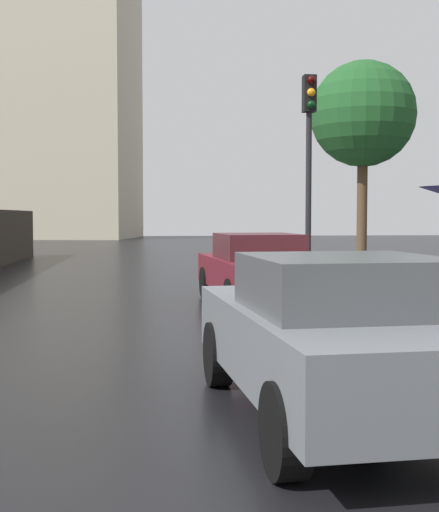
{
  "coord_description": "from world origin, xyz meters",
  "views": [
    {
      "loc": [
        0.85,
        -1.48,
        1.77
      ],
      "look_at": [
        1.82,
        7.84,
        1.22
      ],
      "focal_mm": 48.66,
      "sensor_mm": 36.0,
      "label": 1
    }
  ],
  "objects_px": {
    "traffic_light": "(309,144)",
    "car_grey_mid_road": "(336,335)",
    "street_tree_near": "(363,115)",
    "car_maroon_near_kerb": "(257,268)"
  },
  "relations": [
    {
      "from": "traffic_light",
      "to": "car_maroon_near_kerb",
      "type": "bearing_deg",
      "value": -149.02
    },
    {
      "from": "car_grey_mid_road",
      "to": "street_tree_near",
      "type": "bearing_deg",
      "value": 67.51
    },
    {
      "from": "car_maroon_near_kerb",
      "to": "car_grey_mid_road",
      "type": "distance_m",
      "value": 7.67
    },
    {
      "from": "traffic_light",
      "to": "car_grey_mid_road",
      "type": "bearing_deg",
      "value": -101.63
    },
    {
      "from": "traffic_light",
      "to": "street_tree_near",
      "type": "xyz_separation_m",
      "value": [
        2.57,
        4.5,
        1.27
      ]
    },
    {
      "from": "car_maroon_near_kerb",
      "to": "street_tree_near",
      "type": "distance_m",
      "value": 7.47
    },
    {
      "from": "car_maroon_near_kerb",
      "to": "traffic_light",
      "type": "bearing_deg",
      "value": 26.52
    },
    {
      "from": "car_grey_mid_road",
      "to": "traffic_light",
      "type": "relative_size",
      "value": 0.9
    },
    {
      "from": "street_tree_near",
      "to": "traffic_light",
      "type": "bearing_deg",
      "value": -119.7
    },
    {
      "from": "car_grey_mid_road",
      "to": "traffic_light",
      "type": "height_order",
      "value": "traffic_light"
    }
  ]
}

